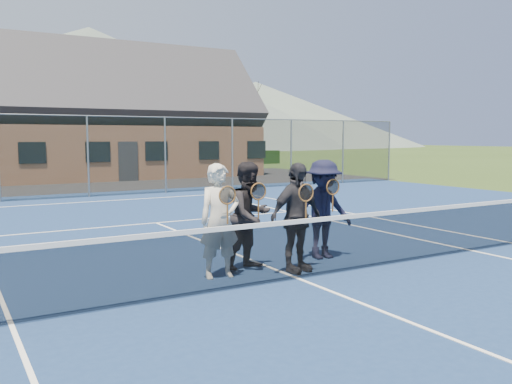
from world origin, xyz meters
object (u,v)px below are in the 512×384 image
clubhouse (114,106)px  player_b (250,216)px  tennis_net (299,246)px  player_d (323,209)px  player_c (296,217)px  player_a (220,221)px

clubhouse → player_b: (-4.31, -23.03, -3.07)m
tennis_net → player_b: 1.09m
player_d → player_c: bearing=-150.2°
tennis_net → player_a: 1.30m
clubhouse → player_d: 23.38m
clubhouse → player_d: bearing=-96.9°
player_b → player_d: size_ratio=1.00×
player_d → player_a: bearing=-173.3°
tennis_net → player_c: bearing=60.8°
tennis_net → player_c: player_c is taller
player_c → player_d: bearing=29.8°
tennis_net → player_a: player_a is taller
clubhouse → player_c: size_ratio=8.67×
player_a → player_c: size_ratio=1.00×
tennis_net → player_d: (1.22, 0.99, 0.38)m
clubhouse → player_c: clubhouse is taller
tennis_net → player_b: size_ratio=6.49×
tennis_net → player_d: size_ratio=6.49×
player_b → player_c: bearing=-45.0°
player_a → clubhouse: bearing=77.9°
tennis_net → player_b: player_b is taller
player_a → player_d: same height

